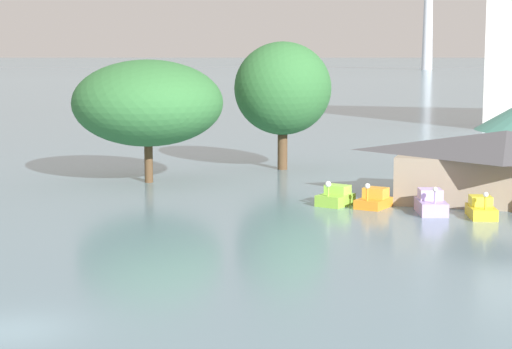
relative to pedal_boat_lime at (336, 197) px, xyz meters
The scene contains 8 objects.
ground_plane 28.53m from the pedal_boat_lime, 100.69° to the right, with size 2000.00×2000.00×0.00m, color slate.
pedal_boat_lime is the anchor object (origin of this frame).
pedal_boat_orange 2.39m from the pedal_boat_lime, ahead, with size 2.12×2.73×1.61m.
pedal_boat_lavender 6.00m from the pedal_boat_lime, 10.66° to the right, with size 2.29×3.23×1.75m.
pedal_boat_yellow 8.93m from the pedal_boat_lime, 10.28° to the right, with size 2.00×2.93×1.65m.
boathouse 11.06m from the pedal_boat_lime, 24.94° to the left, with size 13.97×8.88×4.48m.
shoreline_tree_tall_left 16.79m from the pedal_boat_lime, 159.00° to the left, with size 10.76×10.76×8.80m.
shoreline_tree_mid 18.17m from the pedal_boat_lime, 116.12° to the left, with size 7.66×7.66×10.12m.
Camera 1 is at (16.65, -26.59, 9.54)m, focal length 64.38 mm.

